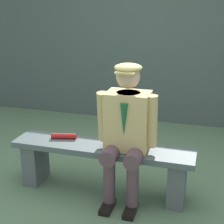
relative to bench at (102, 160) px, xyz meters
The scene contains 5 objects.
ground_plane 0.34m from the bench, ahead, with size 30.00×30.00×0.00m, color #54734F.
bench is the anchor object (origin of this frame).
seated_man 0.47m from the bench, 168.11° to the left, with size 0.57×0.56×1.31m.
rolled_magazine 0.47m from the bench, ahead, with size 0.06×0.06×0.25m, color #B21E1E.
stadium_wall 2.42m from the bench, 90.00° to the right, with size 12.00×0.24×2.01m, color #43524B.
Camera 1 is at (-0.95, 2.84, 1.82)m, focal length 54.12 mm.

